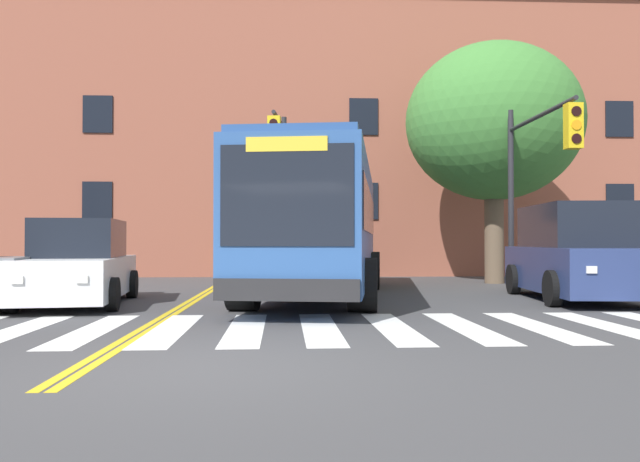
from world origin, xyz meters
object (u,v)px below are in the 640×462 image
Objects in this scene: car_white_near_lane at (79,266)px; street_tree_curbside_large at (494,123)px; car_tan_behind_bus at (272,249)px; traffic_light_overhead at (280,168)px; traffic_light_near_corner at (535,162)px; city_bus at (320,224)px; car_navy_far_lane at (576,255)px.

car_white_near_lane is 0.63× the size of street_tree_curbside_large.
car_tan_behind_bus is 5.81m from traffic_light_overhead.
traffic_light_near_corner is 0.97× the size of traffic_light_overhead.
traffic_light_near_corner reaches higher than car_white_near_lane.
traffic_light_overhead is at bearing 47.71° from car_white_near_lane.
traffic_light_near_corner is (10.75, 1.94, 2.54)m from car_white_near_lane.
city_bus is 6.03m from car_navy_far_lane.
traffic_light_near_corner is at bearing -94.62° from street_tree_curbside_large.
street_tree_curbside_large reaches higher than city_bus.
car_white_near_lane is 0.95× the size of car_navy_far_lane.
street_tree_curbside_large reaches higher than car_white_near_lane.
car_tan_behind_bus is at bearing 68.83° from car_white_near_lane.
traffic_light_overhead is (-6.90, 4.12, 2.44)m from car_navy_far_lane.
car_navy_far_lane is at bearing -52.13° from car_tan_behind_bus.
car_navy_far_lane is 1.01× the size of traffic_light_near_corner.
car_tan_behind_bus is at bearing 153.16° from street_tree_curbside_large.
street_tree_curbside_large is at bearing 90.30° from car_navy_far_lane.
street_tree_curbside_large is at bearing -26.84° from car_tan_behind_bus.
car_white_near_lane is 0.96× the size of traffic_light_near_corner.
traffic_light_near_corner is (6.92, -7.96, 2.32)m from car_tan_behind_bus.
traffic_light_overhead reaches higher than traffic_light_near_corner.
car_white_near_lane is at bearing -169.79° from traffic_light_near_corner.
car_tan_behind_bus is (3.83, 9.89, 0.22)m from car_white_near_lane.
street_tree_curbside_large is at bearing 29.27° from car_white_near_lane.
traffic_light_overhead is at bearing -85.79° from car_tan_behind_bus.
city_bus is 3.55m from traffic_light_overhead.
car_navy_far_lane is at bearing -75.19° from traffic_light_near_corner.
street_tree_curbside_large is (5.84, 4.53, 3.41)m from city_bus.
car_navy_far_lane is 11.88m from car_tan_behind_bus.
traffic_light_overhead reaches higher than car_tan_behind_bus.
car_white_near_lane is 10.61m from car_tan_behind_bus.
car_white_near_lane is at bearing -150.73° from street_tree_curbside_large.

